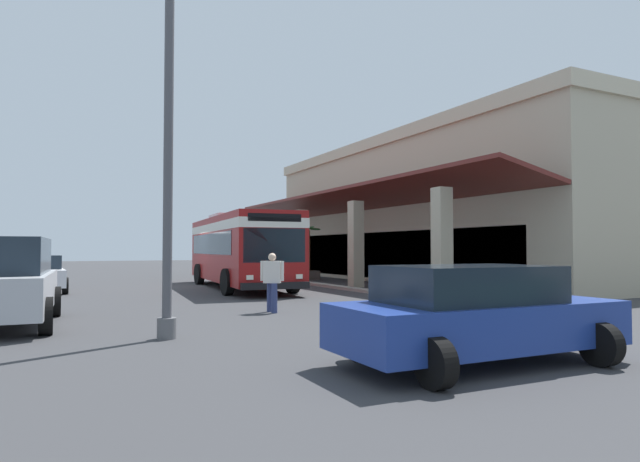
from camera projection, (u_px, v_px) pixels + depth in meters
ground at (353, 281)px, 28.67m from camera, size 120.00×120.00×0.00m
curb_strip at (306, 283)px, 26.51m from camera, size 28.89×0.50×0.12m
plaza_building at (458, 212)px, 30.92m from camera, size 24.37×14.72×7.68m
transit_bus at (239, 246)px, 23.95m from camera, size 11.39×3.52×3.34m
parked_sedan_blue at (476, 314)px, 8.03m from camera, size 2.48×4.42×1.47m
parked_suv_silver at (3, 281)px, 11.94m from camera, size 4.90×2.39×1.97m
parked_sedan_white at (38, 273)px, 21.45m from camera, size 4.46×2.13×1.47m
pedestrian at (272, 279)px, 14.64m from camera, size 0.50×0.54×1.61m
potted_palm at (309, 268)px, 30.20m from camera, size 1.79×1.78×3.09m
lot_light_pole at (169, 126)px, 10.45m from camera, size 0.60×0.60×7.65m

